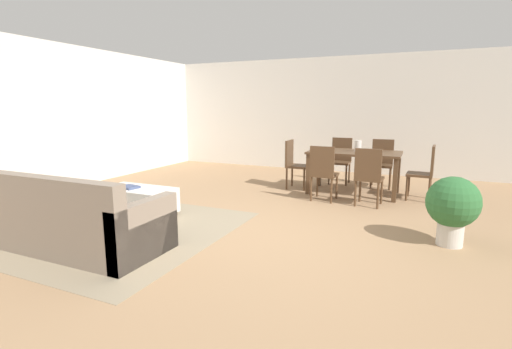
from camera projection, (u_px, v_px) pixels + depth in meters
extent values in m
plane|color=#9E7A56|center=(261.00, 235.00, 4.52)|extent=(10.80, 10.80, 0.00)
cube|color=silver|center=(345.00, 115.00, 8.77)|extent=(9.00, 0.12, 2.70)
cube|color=silver|center=(39.00, 118.00, 6.54)|extent=(0.12, 11.00, 2.70)
cube|color=gray|center=(109.00, 228.00, 4.77)|extent=(3.00, 2.80, 0.01)
cube|color=gray|center=(70.00, 226.00, 4.18)|extent=(2.30, 0.91, 0.42)
cube|color=gray|center=(34.00, 197.00, 3.77)|extent=(2.30, 0.16, 0.44)
cube|color=gray|center=(7.00, 207.00, 4.60)|extent=(0.14, 0.91, 0.62)
cube|color=gray|center=(145.00, 231.00, 3.73)|extent=(0.14, 0.91, 0.62)
cube|color=slate|center=(21.00, 190.00, 4.25)|extent=(0.36, 0.11, 0.36)
cube|color=tan|center=(58.00, 195.00, 4.02)|extent=(0.37, 0.14, 0.37)
cube|color=beige|center=(98.00, 202.00, 3.76)|extent=(0.34, 0.11, 0.33)
cube|color=silver|center=(138.00, 200.00, 5.28)|extent=(1.05, 0.55, 0.35)
cylinder|color=#513823|center=(125.00, 206.00, 5.71)|extent=(0.05, 0.05, 0.06)
cylinder|color=#513823|center=(176.00, 213.00, 5.33)|extent=(0.05, 0.05, 0.06)
cylinder|color=#513823|center=(102.00, 214.00, 5.31)|extent=(0.05, 0.05, 0.06)
cylinder|color=#513823|center=(155.00, 222.00, 4.93)|extent=(0.05, 0.05, 0.06)
cylinder|color=olive|center=(7.00, 206.00, 4.79)|extent=(0.04, 0.04, 0.55)
cube|color=#513823|center=(354.00, 153.00, 6.59)|extent=(1.57, 0.89, 0.04)
cube|color=#513823|center=(319.00, 168.00, 7.29)|extent=(0.07, 0.07, 0.72)
cube|color=#513823|center=(398.00, 173.00, 6.71)|extent=(0.07, 0.07, 0.72)
cube|color=#513823|center=(308.00, 174.00, 6.60)|extent=(0.07, 0.07, 0.72)
cube|color=#513823|center=(395.00, 181.00, 6.01)|extent=(0.07, 0.07, 0.72)
cube|color=#513823|center=(325.00, 175.00, 6.15)|extent=(0.42, 0.42, 0.04)
cube|color=#513823|center=(322.00, 161.00, 5.95)|extent=(0.40, 0.06, 0.47)
cylinder|color=#513823|center=(317.00, 185.00, 6.42)|extent=(0.04, 0.04, 0.41)
cylinder|color=#513823|center=(337.00, 187.00, 6.27)|extent=(0.04, 0.04, 0.41)
cylinder|color=#513823|center=(311.00, 189.00, 6.12)|extent=(0.04, 0.04, 0.41)
cylinder|color=#513823|center=(331.00, 191.00, 5.97)|extent=(0.04, 0.04, 0.41)
cube|color=#513823|center=(369.00, 179.00, 5.82)|extent=(0.42, 0.42, 0.04)
cube|color=#513823|center=(368.00, 164.00, 5.62)|extent=(0.40, 0.06, 0.47)
cylinder|color=#513823|center=(360.00, 189.00, 6.09)|extent=(0.04, 0.04, 0.41)
cylinder|color=#513823|center=(382.00, 191.00, 5.93)|extent=(0.04, 0.04, 0.41)
cylinder|color=#513823|center=(355.00, 194.00, 5.79)|extent=(0.04, 0.04, 0.41)
cylinder|color=#513823|center=(378.00, 196.00, 5.64)|extent=(0.04, 0.04, 0.41)
cube|color=#513823|center=(340.00, 163.00, 7.48)|extent=(0.40, 0.40, 0.04)
cube|color=#513823|center=(342.00, 149.00, 7.60)|extent=(0.40, 0.04, 0.47)
cylinder|color=#513823|center=(346.00, 176.00, 7.30)|extent=(0.04, 0.04, 0.41)
cylinder|color=#513823|center=(329.00, 174.00, 7.44)|extent=(0.04, 0.04, 0.41)
cylinder|color=#513823|center=(349.00, 173.00, 7.61)|extent=(0.04, 0.04, 0.41)
cylinder|color=#513823|center=(333.00, 172.00, 7.75)|extent=(0.04, 0.04, 0.41)
cube|color=#513823|center=(381.00, 166.00, 7.11)|extent=(0.42, 0.42, 0.04)
cube|color=#513823|center=(383.00, 151.00, 7.23)|extent=(0.40, 0.06, 0.47)
cylinder|color=#513823|center=(390.00, 179.00, 6.94)|extent=(0.04, 0.04, 0.41)
cylinder|color=#513823|center=(371.00, 178.00, 7.06)|extent=(0.04, 0.04, 0.41)
cylinder|color=#513823|center=(390.00, 176.00, 7.25)|extent=(0.04, 0.04, 0.41)
cylinder|color=#513823|center=(372.00, 175.00, 7.37)|extent=(0.04, 0.04, 0.41)
cube|color=#513823|center=(420.00, 174.00, 6.18)|extent=(0.42, 0.42, 0.04)
cube|color=#513823|center=(433.00, 160.00, 6.05)|extent=(0.06, 0.40, 0.47)
cylinder|color=#513823|center=(407.00, 189.00, 6.15)|extent=(0.04, 0.04, 0.41)
cylinder|color=#513823|center=(409.00, 185.00, 6.44)|extent=(0.04, 0.04, 0.41)
cylinder|color=#513823|center=(429.00, 191.00, 5.99)|extent=(0.04, 0.04, 0.41)
cylinder|color=#513823|center=(430.00, 187.00, 6.29)|extent=(0.04, 0.04, 0.41)
cube|color=#513823|center=(298.00, 166.00, 7.04)|extent=(0.41, 0.41, 0.04)
cube|color=#513823|center=(289.00, 152.00, 7.06)|extent=(0.05, 0.40, 0.47)
cylinder|color=#513823|center=(309.00, 177.00, 7.17)|extent=(0.04, 0.04, 0.41)
cylinder|color=#513823|center=(304.00, 180.00, 6.86)|extent=(0.04, 0.04, 0.41)
cylinder|color=#513823|center=(292.00, 176.00, 7.30)|extent=(0.04, 0.04, 0.41)
cylinder|color=#513823|center=(287.00, 179.00, 6.99)|extent=(0.04, 0.04, 0.41)
cylinder|color=silver|center=(358.00, 146.00, 6.58)|extent=(0.12, 0.12, 0.20)
cube|color=#3F4C72|center=(129.00, 187.00, 5.24)|extent=(0.29, 0.24, 0.03)
cylinder|color=beige|center=(450.00, 234.00, 4.17)|extent=(0.28, 0.28, 0.26)
sphere|color=#2D6633|center=(453.00, 202.00, 4.11)|extent=(0.57, 0.57, 0.57)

